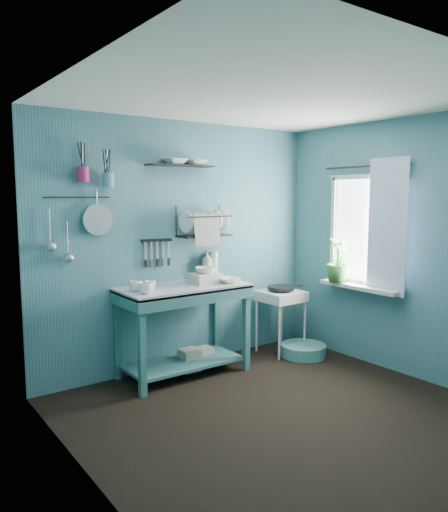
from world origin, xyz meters
TOP-DOWN VIEW (x-y plane):
  - floor at (0.00, 0.00)m, footprint 3.20×3.20m
  - ceiling at (0.00, 0.00)m, footprint 3.20×3.20m
  - wall_back at (0.00, 1.50)m, footprint 3.20×0.00m
  - wall_left at (-1.60, 0.00)m, footprint 0.00×3.00m
  - wall_right at (1.60, 0.00)m, footprint 0.00×3.00m
  - work_counter at (-0.17, 1.22)m, footprint 1.34×0.82m
  - mug_left at (-0.65, 1.06)m, footprint 0.12×0.12m
  - mug_mid at (-0.55, 1.16)m, footprint 0.14×0.14m
  - mug_right at (-0.67, 1.22)m, footprint 0.17×0.17m
  - wash_tub at (0.08, 1.20)m, footprint 0.28×0.22m
  - tub_bowl at (0.08, 1.20)m, footprint 0.20×0.19m
  - soap_bottle at (0.25, 1.42)m, footprint 0.12×0.12m
  - water_bottle at (0.35, 1.44)m, footprint 0.09×0.09m
  - counter_bowl at (0.28, 1.07)m, footprint 0.22×0.22m
  - hotplate_stand at (1.07, 1.17)m, footprint 0.44×0.44m
  - frying_pan at (1.07, 1.17)m, footprint 0.30×0.30m
  - knife_strip at (-0.32, 1.47)m, footprint 0.32×0.06m
  - dish_rack at (0.18, 1.37)m, footprint 0.58×0.32m
  - upper_shelf at (-0.08, 1.40)m, footprint 0.70×0.19m
  - shelf_bowl_left at (-0.14, 1.40)m, footprint 0.24×0.24m
  - shelf_bowl_right at (0.10, 1.40)m, footprint 0.23×0.23m
  - utensil_cup_magenta at (-1.06, 1.42)m, footprint 0.11×0.11m
  - utensil_cup_teal at (-0.83, 1.42)m, footprint 0.11×0.11m
  - colander at (-0.92, 1.45)m, footprint 0.28×0.03m
  - ladle_outer at (-1.35, 1.46)m, footprint 0.01×0.01m
  - ladle_inner at (-1.20, 1.46)m, footprint 0.01×0.01m
  - hook_rail at (-1.10, 1.47)m, footprint 0.60×0.01m
  - window_glass at (1.59, 0.45)m, footprint 0.00×1.10m
  - windowsill at (1.50, 0.45)m, footprint 0.16×0.95m
  - curtain at (1.52, 0.15)m, footprint 0.00×1.35m
  - curtain_rod at (1.54, 0.45)m, footprint 0.02×1.05m
  - potted_plant at (1.46, 0.71)m, footprint 0.33×0.33m
  - storage_tin_large at (-0.07, 1.27)m, footprint 0.18×0.18m
  - storage_tin_small at (0.13, 1.30)m, footprint 0.15×0.15m
  - floor_basin at (1.18, 0.93)m, footprint 0.50×0.50m

SIDE VIEW (x-z plane):
  - floor at x=0.00m, z-range 0.00..0.00m
  - floor_basin at x=1.18m, z-range 0.00..0.13m
  - storage_tin_small at x=0.13m, z-range 0.00..0.20m
  - storage_tin_large at x=-0.07m, z-range 0.00..0.22m
  - hotplate_stand at x=1.07m, z-range 0.00..0.70m
  - work_counter at x=-0.17m, z-range 0.00..0.89m
  - frying_pan at x=1.07m, z-range 0.72..0.76m
  - windowsill at x=1.50m, z-range 0.79..0.83m
  - counter_bowl at x=0.28m, z-range 0.89..0.94m
  - mug_mid at x=-0.55m, z-range 0.89..0.98m
  - mug_left at x=-0.65m, z-range 0.89..0.99m
  - mug_right at x=-0.67m, z-range 0.89..0.99m
  - wash_tub at x=0.08m, z-range 0.89..0.99m
  - tub_bowl at x=0.08m, z-range 0.99..1.05m
  - water_bottle at x=0.35m, z-range 0.89..1.17m
  - soap_bottle at x=0.25m, z-range 0.89..1.19m
  - potted_plant at x=1.46m, z-range 0.83..1.31m
  - wall_back at x=0.00m, z-range -0.35..2.85m
  - wall_left at x=-1.60m, z-range -0.25..2.75m
  - wall_right at x=1.60m, z-range -0.25..2.75m
  - knife_strip at x=-0.32m, z-range 1.30..1.33m
  - ladle_inner at x=-1.20m, z-range 1.23..1.53m
  - window_glass at x=1.59m, z-range 0.85..1.95m
  - curtain at x=1.52m, z-range 0.77..2.12m
  - ladle_outer at x=-1.35m, z-range 1.34..1.64m
  - dish_rack at x=0.18m, z-range 1.34..1.66m
  - colander at x=-0.92m, z-range 1.40..1.68m
  - hook_rail at x=-1.10m, z-range 1.74..1.75m
  - utensil_cup_teal at x=-0.83m, z-range 1.83..1.96m
  - utensil_cup_magenta at x=-1.06m, z-range 1.88..2.01m
  - upper_shelf at x=-0.08m, z-range 2.04..2.06m
  - curtain_rod at x=1.54m, z-range 2.04..2.06m
  - shelf_bowl_left at x=-0.14m, z-range 2.04..2.10m
  - shelf_bowl_right at x=0.10m, z-range 2.05..2.10m
  - ceiling at x=0.00m, z-range 2.50..2.50m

